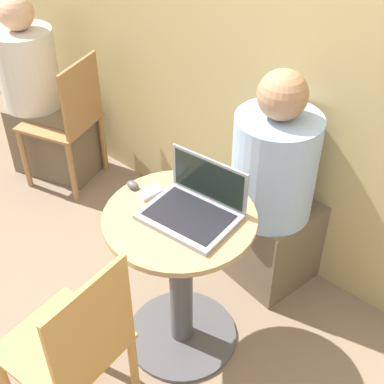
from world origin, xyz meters
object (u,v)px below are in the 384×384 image
(laptop, at_px, (195,206))
(chair_empty, at_px, (75,350))
(person_seated, at_px, (280,200))
(cell_phone, at_px, (150,193))

(laptop, bearing_deg, chair_empty, -94.74)
(chair_empty, bearing_deg, laptop, 85.26)
(laptop, xyz_separation_m, chair_empty, (-0.05, -0.60, -0.34))
(chair_empty, height_order, person_seated, person_seated)
(laptop, bearing_deg, cell_phone, -172.70)
(cell_phone, bearing_deg, person_seated, 67.58)
(cell_phone, xyz_separation_m, person_seated, (0.25, 0.62, -0.28))
(laptop, xyz_separation_m, person_seated, (0.03, 0.59, -0.31))
(cell_phone, bearing_deg, laptop, 7.30)
(laptop, bearing_deg, person_seated, 86.78)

